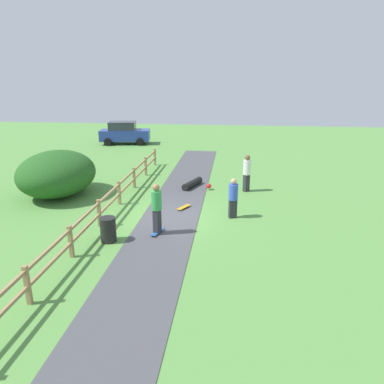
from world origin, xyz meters
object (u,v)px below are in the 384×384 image
skateboard_loose (184,207)px  parked_car_blue (124,133)px  skater_riding (157,206)px  bystander_white (247,171)px  bush_large (57,174)px  trash_bin (108,230)px  skater_fallen (194,184)px  bystander_blue (233,196)px

skateboard_loose → parked_car_blue: bearing=115.3°
skater_riding → parked_car_blue: size_ratio=0.44×
skateboard_loose → bystander_white: (2.82, 2.97, 0.97)m
bush_large → trash_bin: bush_large is taller
skater_riding → skater_fallen: size_ratio=1.13×
skater_riding → skateboard_loose: skater_riding is taller
skateboard_loose → parked_car_blue: (-7.28, 15.39, 0.87)m
trash_bin → parked_car_blue: size_ratio=0.20×
skateboard_loose → bystander_white: bearing=46.5°
skater_fallen → skateboard_loose: (-0.07, -3.30, -0.11)m
skateboard_loose → bystander_white: size_ratio=0.42×
bush_large → bystander_blue: size_ratio=2.54×
skater_riding → bystander_white: skater_riding is taller
bystander_white → parked_car_blue: bearing=129.1°
bystander_white → trash_bin: bearing=-127.7°
bush_large → skater_fallen: 6.87m
bystander_blue → parked_car_blue: (-9.44, 16.16, 0.03)m
trash_bin → bystander_blue: size_ratio=0.53×
trash_bin → bystander_blue: (4.38, 2.79, 0.48)m
skateboard_loose → trash_bin: bearing=-122.0°
parked_car_blue → bystander_white: bearing=-50.9°
trash_bin → skater_riding: (1.60, 0.82, 0.66)m
bush_large → trash_bin: 6.41m
trash_bin → bystander_white: (5.04, 6.54, 0.61)m
bystander_blue → trash_bin: bearing=-147.5°
skater_fallen → parked_car_blue: 14.16m
skater_riding → bystander_blue: bearing=35.4°
trash_bin → bystander_blue: 5.22m
skater_fallen → bystander_blue: 4.64m
bush_large → skater_riding: 7.03m
trash_bin → bystander_white: bearing=52.3°
skater_riding → bystander_blue: (2.78, 1.97, -0.18)m
skater_fallen → bystander_blue: size_ratio=1.01×
bystander_white → bystander_blue: bearing=-100.0°
trash_bin → skater_riding: size_ratio=0.47×
trash_bin → skateboard_loose: (2.23, 3.57, -0.36)m
bystander_white → skater_fallen: bearing=173.1°
bush_large → bystander_blue: (8.58, -2.01, -0.17)m
skateboard_loose → parked_car_blue: parked_car_blue is taller
bystander_blue → parked_car_blue: 18.72m
trash_bin → parked_car_blue: (-5.05, 18.95, 0.51)m
bystander_blue → skater_riding: bearing=-144.6°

